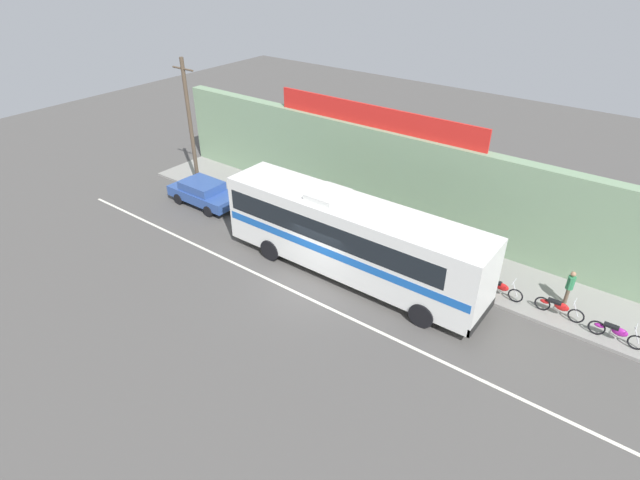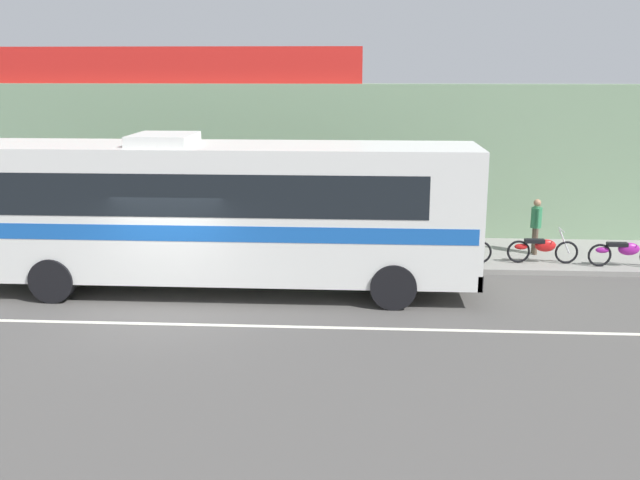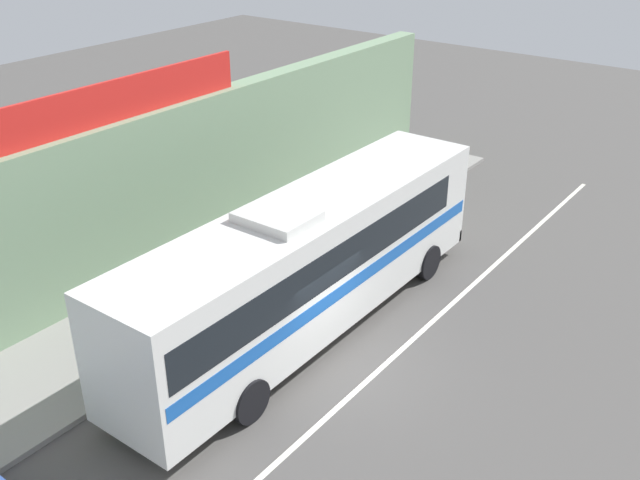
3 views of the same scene
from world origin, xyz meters
The scene contains 10 objects.
ground_plane centered at (0.00, 0.00, 0.00)m, with size 70.00×70.00×0.00m, color #4F4C49.
sidewalk_slab centered at (0.00, 5.20, 0.07)m, with size 30.00×3.60×0.14m, color gray.
storefront_facade centered at (0.00, 7.35, 2.40)m, with size 30.00×0.70×4.80m, color gray.
storefront_billboard centered at (-1.64, 7.35, 5.35)m, with size 11.81×0.12×1.10m, color red.
road_center_stripe centered at (0.00, -0.80, 0.00)m, with size 30.00×0.14×0.01m, color silver.
intercity_bus centered at (0.80, 1.66, 2.07)m, with size 12.25×2.59×3.78m.
motorcycle_orange centered at (9.15, 4.14, 0.57)m, with size 1.89×0.56×0.94m.
motorcycle_red centered at (11.25, 3.89, 0.57)m, with size 1.96×0.56×0.94m.
motorcycle_green centered at (6.82, 4.01, 0.57)m, with size 1.94×0.56×0.94m.
pedestrian_far_left centered at (9.20, 5.14, 1.05)m, with size 0.30×0.48×1.57m.
Camera 2 is at (4.37, -15.03, 5.32)m, focal length 40.60 mm.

